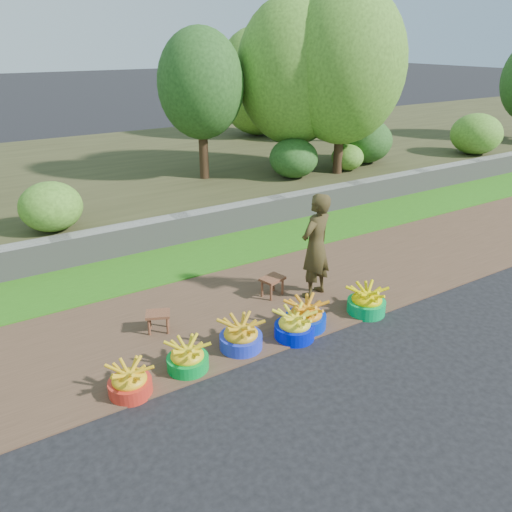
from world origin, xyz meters
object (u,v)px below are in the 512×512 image
basin_e (306,316)px  vendor_woman (316,246)px  basin_f (367,301)px  stool_left (158,317)px  basin_a (130,382)px  stool_right (272,281)px  basin_d (295,326)px  basin_b (188,358)px  basin_c (241,336)px

basin_e → vendor_woman: size_ratio=0.34×
basin_f → stool_left: 2.96m
basin_a → vendor_woman: bearing=13.7°
basin_a → basin_f: 3.50m
vendor_woman → basin_f: bearing=94.8°
stool_right → basin_d: bearing=-108.9°
basin_b → basin_f: (2.77, -0.11, 0.02)m
basin_c → basin_e: size_ratio=0.99×
basin_e → basin_d: bearing=-157.2°
basin_d → vendor_woman: size_ratio=0.33×
basin_c → stool_left: basin_c is taller
basin_b → basin_e: 1.78m
basin_e → stool_left: bearing=151.6°
basin_e → basin_f: bearing=-7.5°
basin_b → basin_e: size_ratio=0.90×
basin_e → basin_b: bearing=-179.5°
basin_b → basin_c: basin_c is taller
basin_a → basin_d: basin_d is taller
basin_e → basin_f: 1.00m
stool_right → basin_c: bearing=-139.3°
basin_c → stool_left: size_ratio=1.42×
basin_c → basin_e: basin_e is taller
basin_c → stool_right: (1.11, 0.96, 0.08)m
stool_right → vendor_woman: vendor_woman is taller
stool_right → vendor_woman: 0.85m
stool_left → vendor_woman: bearing=-6.3°
basin_a → vendor_woman: vendor_woman is taller
basin_c → basin_f: same height
basin_d → basin_f: 1.27m
basin_c → stool_left: 1.19m
basin_e → vendor_woman: bearing=46.0°
basin_b → basin_f: 2.77m
stool_right → basin_f: bearing=-51.7°
basin_e → basin_c: bearing=177.9°
stool_right → vendor_woman: (0.56, -0.31, 0.57)m
basin_a → basin_f: basin_f is taller
basin_a → stool_left: basin_a is taller
basin_d → stool_right: 1.18m
basin_c → stool_left: bearing=129.5°
basin_c → basin_f: size_ratio=1.00×
basin_b → basin_d: size_ratio=0.93×
stool_right → stool_left: bearing=-178.7°
basin_a → basin_d: (2.24, -0.03, 0.02)m
basin_f → stool_left: size_ratio=1.42×
basin_e → vendor_woman: 1.15m
basin_b → basin_d: basin_d is taller
basin_c → vendor_woman: size_ratio=0.34×
basin_f → basin_b: bearing=177.6°
stool_right → vendor_woman: size_ratio=0.25×
basin_a → basin_b: bearing=5.4°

